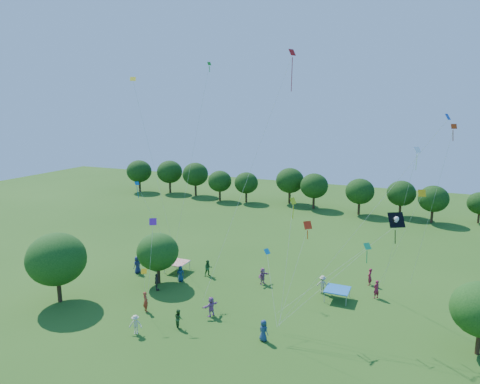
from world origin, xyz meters
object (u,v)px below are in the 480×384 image
at_px(tent_red_stripe, 177,262).
at_px(tent_blue, 337,290).
at_px(pirate_kite, 394,221).
at_px(near_tree_north, 158,252).
at_px(near_tree_west, 56,259).
at_px(red_high_kite, 276,103).

relative_size(tent_red_stripe, tent_blue, 1.00).
bearing_deg(pirate_kite, tent_blue, 138.69).
bearing_deg(near_tree_north, pirate_kite, -1.92).
bearing_deg(pirate_kite, near_tree_west, -167.20).
height_order(near_tree_north, tent_blue, near_tree_north).
distance_m(tent_red_stripe, red_high_kite, 20.74).
bearing_deg(near_tree_west, near_tree_north, 49.85).
bearing_deg(tent_blue, near_tree_west, -155.77).
bearing_deg(tent_red_stripe, red_high_kite, -6.18).
distance_m(near_tree_west, pirate_kite, 29.63).
xyz_separation_m(near_tree_west, tent_blue, (23.69, 10.66, -3.14)).
xyz_separation_m(near_tree_north, pirate_kite, (22.38, -0.75, 5.86)).
xyz_separation_m(near_tree_west, near_tree_north, (6.09, 7.22, -0.78)).
relative_size(near_tree_west, tent_blue, 3.00).
xyz_separation_m(tent_red_stripe, tent_blue, (17.55, -0.02, 0.00)).
relative_size(near_tree_north, pirate_kite, 0.58).
distance_m(near_tree_north, pirate_kite, 23.15).
relative_size(tent_red_stripe, red_high_kite, 0.10).
xyz_separation_m(tent_red_stripe, red_high_kite, (11.55, -1.25, 17.18)).
distance_m(tent_red_stripe, tent_blue, 17.55).
height_order(tent_blue, pirate_kite, pirate_kite).
height_order(near_tree_west, tent_blue, near_tree_west).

